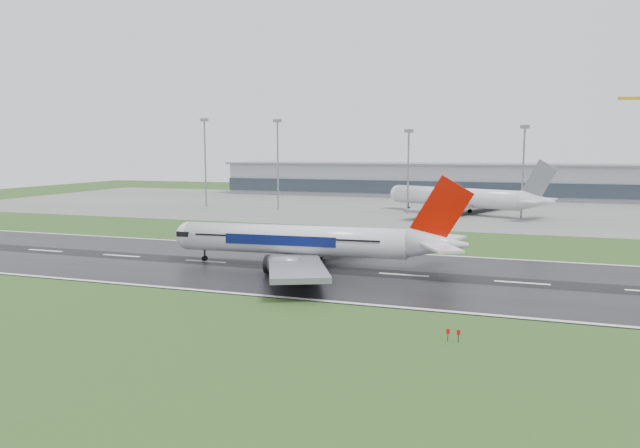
% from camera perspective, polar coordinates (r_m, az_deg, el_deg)
% --- Properties ---
extents(ground, '(520.00, 520.00, 0.00)m').
position_cam_1_polar(ground, '(106.41, 8.13, -4.94)').
color(ground, '#26481A').
rests_on(ground, ground).
extents(runway, '(400.00, 45.00, 0.10)m').
position_cam_1_polar(runway, '(106.40, 8.13, -4.92)').
color(runway, black).
rests_on(runway, ground).
extents(apron, '(400.00, 130.00, 0.08)m').
position_cam_1_polar(apron, '(229.22, 13.81, 1.45)').
color(apron, slate).
rests_on(apron, ground).
extents(terminal, '(240.00, 36.00, 15.00)m').
position_cam_1_polar(terminal, '(288.36, 14.85, 4.05)').
color(terminal, gray).
rests_on(terminal, ground).
extents(main_airliner, '(60.69, 58.14, 16.92)m').
position_cam_1_polar(main_airliner, '(111.33, -0.62, 0.14)').
color(main_airliner, silver).
rests_on(main_airliner, runway).
extents(parked_airliner, '(81.27, 79.08, 18.43)m').
position_cam_1_polar(parked_airliner, '(209.35, 13.66, 3.47)').
color(parked_airliner, silver).
rests_on(parked_airliner, apron).
extents(floodmast_0, '(0.64, 0.64, 33.00)m').
position_cam_1_polar(floodmast_0, '(232.65, -11.05, 5.67)').
color(floodmast_0, gray).
rests_on(floodmast_0, ground).
extents(floodmast_1, '(0.64, 0.64, 32.18)m').
position_cam_1_polar(floodmast_1, '(219.33, -4.11, 5.59)').
color(floodmast_1, gray).
rests_on(floodmast_1, ground).
extents(floodmast_2, '(0.64, 0.64, 28.02)m').
position_cam_1_polar(floodmast_2, '(205.68, 8.54, 4.84)').
color(floodmast_2, gray).
rests_on(floodmast_2, ground).
extents(floodmast_3, '(0.64, 0.64, 28.95)m').
position_cam_1_polar(floodmast_3, '(202.55, 19.07, 4.62)').
color(floodmast_3, gray).
rests_on(floodmast_3, ground).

